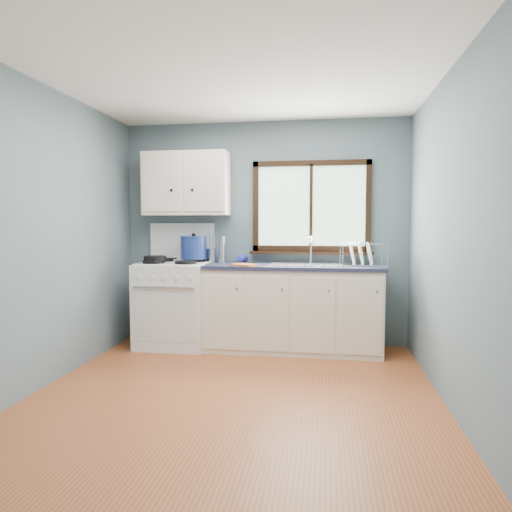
# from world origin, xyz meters

# --- Properties ---
(floor) EXTENTS (3.20, 3.60, 0.02)m
(floor) POSITION_xyz_m (0.00, 0.00, -0.01)
(floor) COLOR #A15129
(floor) RESTS_ON ground
(ceiling) EXTENTS (3.20, 3.60, 0.02)m
(ceiling) POSITION_xyz_m (0.00, 0.00, 2.51)
(ceiling) COLOR white
(ceiling) RESTS_ON wall_back
(wall_back) EXTENTS (3.20, 0.02, 2.50)m
(wall_back) POSITION_xyz_m (0.00, 1.81, 1.25)
(wall_back) COLOR slate
(wall_back) RESTS_ON ground
(wall_front) EXTENTS (3.20, 0.02, 2.50)m
(wall_front) POSITION_xyz_m (0.00, -1.81, 1.25)
(wall_front) COLOR slate
(wall_front) RESTS_ON ground
(wall_left) EXTENTS (0.02, 3.60, 2.50)m
(wall_left) POSITION_xyz_m (-1.61, 0.00, 1.25)
(wall_left) COLOR slate
(wall_left) RESTS_ON ground
(wall_right) EXTENTS (0.02, 3.60, 2.50)m
(wall_right) POSITION_xyz_m (1.61, 0.00, 1.25)
(wall_right) COLOR slate
(wall_right) RESTS_ON ground
(gas_range) EXTENTS (0.76, 0.69, 1.36)m
(gas_range) POSITION_xyz_m (-0.95, 1.47, 0.49)
(gas_range) COLOR white
(gas_range) RESTS_ON floor
(base_cabinets) EXTENTS (1.85, 0.60, 0.88)m
(base_cabinets) POSITION_xyz_m (0.36, 1.49, 0.41)
(base_cabinets) COLOR #F0E2C8
(base_cabinets) RESTS_ON floor
(countertop) EXTENTS (1.89, 0.64, 0.04)m
(countertop) POSITION_xyz_m (0.36, 1.49, 0.90)
(countertop) COLOR #1C2037
(countertop) RESTS_ON base_cabinets
(sink) EXTENTS (0.84, 0.46, 0.44)m
(sink) POSITION_xyz_m (0.54, 1.49, 0.86)
(sink) COLOR silver
(sink) RESTS_ON countertop
(window) EXTENTS (1.36, 0.10, 1.03)m
(window) POSITION_xyz_m (0.54, 1.77, 1.48)
(window) COLOR #9EC6A8
(window) RESTS_ON wall_back
(upper_cabinets) EXTENTS (0.95, 0.35, 0.70)m
(upper_cabinets) POSITION_xyz_m (-0.85, 1.63, 1.80)
(upper_cabinets) COLOR #F0E2C8
(upper_cabinets) RESTS_ON wall_back
(skillet) EXTENTS (0.36, 0.24, 0.05)m
(skillet) POSITION_xyz_m (-1.12, 1.33, 0.98)
(skillet) COLOR black
(skillet) RESTS_ON gas_range
(stockpot) EXTENTS (0.33, 0.33, 0.29)m
(stockpot) POSITION_xyz_m (-0.77, 1.60, 1.09)
(stockpot) COLOR navy
(stockpot) RESTS_ON gas_range
(utensil_crock) EXTENTS (0.16, 0.16, 0.39)m
(utensil_crock) POSITION_xyz_m (-0.58, 1.69, 1.00)
(utensil_crock) COLOR silver
(utensil_crock) RESTS_ON countertop
(thermos) EXTENTS (0.08, 0.08, 0.29)m
(thermos) POSITION_xyz_m (-0.45, 1.63, 1.07)
(thermos) COLOR silver
(thermos) RESTS_ON countertop
(soap_bottle) EXTENTS (0.12, 0.12, 0.25)m
(soap_bottle) POSITION_xyz_m (-0.26, 1.70, 1.04)
(soap_bottle) COLOR #343DCD
(soap_bottle) RESTS_ON countertop
(dish_towel) EXTENTS (0.29, 0.26, 0.02)m
(dish_towel) POSITION_xyz_m (-0.14, 1.30, 0.93)
(dish_towel) COLOR #C35D24
(dish_towel) RESTS_ON countertop
(dish_rack) EXTENTS (0.48, 0.38, 0.24)m
(dish_rack) POSITION_xyz_m (1.08, 1.52, 0.98)
(dish_rack) COLOR silver
(dish_rack) RESTS_ON countertop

